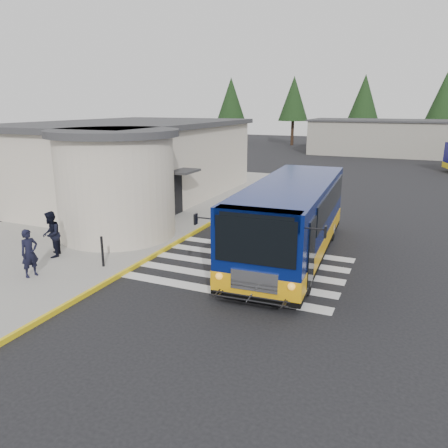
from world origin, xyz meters
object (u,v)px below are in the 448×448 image
at_px(transit_bus, 291,223).
at_px(pedestrian_a, 29,253).
at_px(pedestrian_b, 51,234).
at_px(bollard, 102,251).

distance_m(transit_bus, pedestrian_a, 9.73).
height_order(pedestrian_b, bollard, pedestrian_b).
height_order(transit_bus, pedestrian_b, transit_bus).
relative_size(pedestrian_b, bollard, 1.58).
xyz_separation_m(transit_bus, pedestrian_a, (-7.72, -5.90, -0.46)).
height_order(pedestrian_a, bollard, pedestrian_a).
bearing_deg(transit_bus, pedestrian_b, -157.81).
xyz_separation_m(pedestrian_a, bollard, (1.69, 1.79, -0.27)).
distance_m(pedestrian_a, bollard, 2.47).
bearing_deg(transit_bus, pedestrian_a, -145.59).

